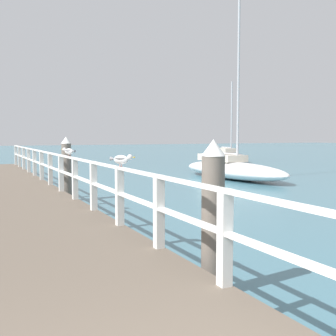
{
  "coord_description": "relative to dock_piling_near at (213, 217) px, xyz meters",
  "views": [
    {
      "loc": [
        -0.87,
        -1.11,
        1.96
      ],
      "look_at": [
        3.28,
        7.54,
        1.21
      ],
      "focal_mm": 45.39,
      "sensor_mm": 36.0,
      "label": 1
    }
  ],
  "objects": [
    {
      "name": "boat_2",
      "position": [
        15.1,
        22.16,
        -0.57
      ],
      "size": [
        2.86,
        5.92,
        5.83
      ],
      "rotation": [
        0.0,
        0.0,
        2.92
      ],
      "color": "#4C4C51",
      "rests_on": "ground_plane"
    },
    {
      "name": "dock_piling_far",
      "position": [
        0.0,
        8.19,
        0.0
      ],
      "size": [
        0.29,
        0.29,
        1.91
      ],
      "color": "#6B6056",
      "rests_on": "ground_plane"
    },
    {
      "name": "dock_piling_near",
      "position": [
        0.0,
        0.0,
        0.0
      ],
      "size": [
        0.29,
        0.29,
        1.91
      ],
      "color": "#6B6056",
      "rests_on": "ground_plane"
    },
    {
      "name": "boat_1",
      "position": [
        8.08,
        11.51,
        -0.51
      ],
      "size": [
        2.29,
        6.92,
        9.15
      ],
      "rotation": [
        0.0,
        0.0,
        3.19
      ],
      "color": "white",
      "rests_on": "ground_plane"
    },
    {
      "name": "pier_railing",
      "position": [
        -0.38,
        7.91,
        0.09
      ],
      "size": [
        0.12,
        20.81,
        0.98
      ],
      "color": "silver",
      "rests_on": "pier_deck"
    },
    {
      "name": "seagull_foreground",
      "position": [
        -0.38,
        2.24,
        0.6
      ],
      "size": [
        0.31,
        0.41,
        0.21
      ],
      "rotation": [
        0.0,
        0.0,
        3.76
      ],
      "color": "white",
      "rests_on": "pier_railing"
    },
    {
      "name": "pier_deck",
      "position": [
        -1.82,
        7.91,
        -0.74
      ],
      "size": [
        3.04,
        22.29,
        0.45
      ],
      "primitive_type": "cube",
      "color": "brown",
      "rests_on": "ground_plane"
    },
    {
      "name": "seagull_background",
      "position": [
        -0.38,
        6.1,
        0.6
      ],
      "size": [
        0.27,
        0.44,
        0.21
      ],
      "rotation": [
        0.0,
        0.0,
        0.49
      ],
      "color": "white",
      "rests_on": "pier_railing"
    }
  ]
}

